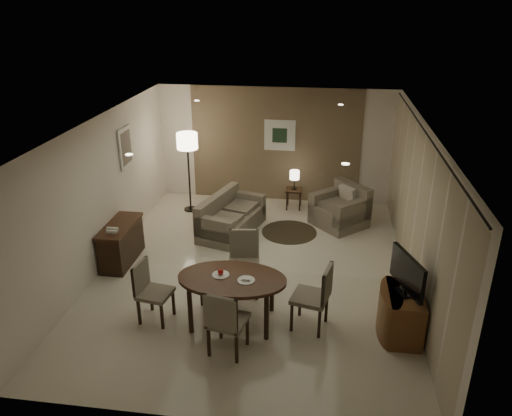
# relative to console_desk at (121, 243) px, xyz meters

# --- Properties ---
(room_shell) EXTENTS (5.50, 7.00, 2.70)m
(room_shell) POSITION_rel_console_desk_xyz_m (2.49, 0.40, 0.98)
(room_shell) COLOR beige
(room_shell) RESTS_ON ground
(taupe_accent) EXTENTS (3.96, 0.03, 2.70)m
(taupe_accent) POSITION_rel_console_desk_xyz_m (2.49, 3.48, 0.98)
(taupe_accent) COLOR #726347
(taupe_accent) RESTS_ON wall_back
(curtain_wall) EXTENTS (0.08, 6.70, 2.58)m
(curtain_wall) POSITION_rel_console_desk_xyz_m (5.17, 0.00, 0.95)
(curtain_wall) COLOR beige
(curtain_wall) RESTS_ON wall_right
(curtain_rod) EXTENTS (0.03, 6.80, 0.03)m
(curtain_rod) POSITION_rel_console_desk_xyz_m (5.17, 0.00, 2.27)
(curtain_rod) COLOR black
(curtain_rod) RESTS_ON wall_right
(art_back_frame) EXTENTS (0.72, 0.03, 0.72)m
(art_back_frame) POSITION_rel_console_desk_xyz_m (2.59, 3.46, 1.23)
(art_back_frame) COLOR silver
(art_back_frame) RESTS_ON wall_back
(art_back_canvas) EXTENTS (0.34, 0.01, 0.34)m
(art_back_canvas) POSITION_rel_console_desk_xyz_m (2.59, 3.44, 1.23)
(art_back_canvas) COLOR #1C341E
(art_back_canvas) RESTS_ON wall_back
(art_left_frame) EXTENTS (0.03, 0.60, 0.80)m
(art_left_frame) POSITION_rel_console_desk_xyz_m (-0.23, 1.20, 1.48)
(art_left_frame) COLOR silver
(art_left_frame) RESTS_ON wall_left
(art_left_canvas) EXTENTS (0.01, 0.46, 0.64)m
(art_left_canvas) POSITION_rel_console_desk_xyz_m (-0.21, 1.20, 1.48)
(art_left_canvas) COLOR gray
(art_left_canvas) RESTS_ON wall_left
(downlight_nl) EXTENTS (0.10, 0.10, 0.01)m
(downlight_nl) POSITION_rel_console_desk_xyz_m (1.09, -1.80, 2.31)
(downlight_nl) COLOR white
(downlight_nl) RESTS_ON ceiling
(downlight_nr) EXTENTS (0.10, 0.10, 0.01)m
(downlight_nr) POSITION_rel_console_desk_xyz_m (3.89, -1.80, 2.31)
(downlight_nr) COLOR white
(downlight_nr) RESTS_ON ceiling
(downlight_fl) EXTENTS (0.10, 0.10, 0.01)m
(downlight_fl) POSITION_rel_console_desk_xyz_m (1.09, 1.80, 2.31)
(downlight_fl) COLOR white
(downlight_fl) RESTS_ON ceiling
(downlight_fr) EXTENTS (0.10, 0.10, 0.01)m
(downlight_fr) POSITION_rel_console_desk_xyz_m (3.89, 1.80, 2.31)
(downlight_fr) COLOR white
(downlight_fr) RESTS_ON ceiling
(console_desk) EXTENTS (0.48, 1.20, 0.75)m
(console_desk) POSITION_rel_console_desk_xyz_m (0.00, 0.00, 0.00)
(console_desk) COLOR #432315
(console_desk) RESTS_ON floor
(telephone) EXTENTS (0.20, 0.14, 0.09)m
(telephone) POSITION_rel_console_desk_xyz_m (0.00, -0.30, 0.43)
(telephone) COLOR white
(telephone) RESTS_ON console_desk
(tv_cabinet) EXTENTS (0.48, 0.90, 0.70)m
(tv_cabinet) POSITION_rel_console_desk_xyz_m (4.89, -1.50, -0.03)
(tv_cabinet) COLOR brown
(tv_cabinet) RESTS_ON floor
(flat_tv) EXTENTS (0.36, 0.85, 0.60)m
(flat_tv) POSITION_rel_console_desk_xyz_m (4.87, -1.50, 0.65)
(flat_tv) COLOR black
(flat_tv) RESTS_ON tv_cabinet
(dining_table) EXTENTS (1.63, 1.02, 0.76)m
(dining_table) POSITION_rel_console_desk_xyz_m (2.37, -1.54, 0.01)
(dining_table) COLOR #432315
(dining_table) RESTS_ON floor
(chair_near) EXTENTS (0.59, 0.59, 1.03)m
(chair_near) POSITION_rel_console_desk_xyz_m (2.44, -2.22, 0.14)
(chair_near) COLOR gray
(chair_near) RESTS_ON floor
(chair_far) EXTENTS (0.58, 0.58, 1.06)m
(chair_far) POSITION_rel_console_desk_xyz_m (2.42, -0.74, 0.15)
(chair_far) COLOR gray
(chair_far) RESTS_ON floor
(chair_left) EXTENTS (0.53, 0.53, 0.96)m
(chair_left) POSITION_rel_console_desk_xyz_m (1.21, -1.66, 0.10)
(chair_left) COLOR gray
(chair_left) RESTS_ON floor
(chair_right) EXTENTS (0.61, 0.61, 1.05)m
(chair_right) POSITION_rel_console_desk_xyz_m (3.53, -1.51, 0.15)
(chair_right) COLOR gray
(chair_right) RESTS_ON floor
(plate_a) EXTENTS (0.26, 0.26, 0.02)m
(plate_a) POSITION_rel_console_desk_xyz_m (2.19, -1.49, 0.40)
(plate_a) COLOR white
(plate_a) RESTS_ON dining_table
(plate_b) EXTENTS (0.26, 0.26, 0.02)m
(plate_b) POSITION_rel_console_desk_xyz_m (2.59, -1.59, 0.40)
(plate_b) COLOR white
(plate_b) RESTS_ON dining_table
(fruit_apple) EXTENTS (0.09, 0.09, 0.09)m
(fruit_apple) POSITION_rel_console_desk_xyz_m (2.19, -1.49, 0.45)
(fruit_apple) COLOR #AF1714
(fruit_apple) RESTS_ON plate_a
(napkin) EXTENTS (0.12, 0.08, 0.03)m
(napkin) POSITION_rel_console_desk_xyz_m (2.59, -1.59, 0.42)
(napkin) COLOR white
(napkin) RESTS_ON plate_b
(round_rug) EXTENTS (1.16, 1.16, 0.01)m
(round_rug) POSITION_rel_console_desk_xyz_m (2.99, 1.66, -0.37)
(round_rug) COLOR #3B3121
(round_rug) RESTS_ON floor
(sofa) EXTENTS (1.84, 1.28, 0.79)m
(sofa) POSITION_rel_console_desk_xyz_m (1.79, 1.52, 0.02)
(sofa) COLOR gray
(sofa) RESTS_ON floor
(armchair) EXTENTS (1.36, 1.36, 0.88)m
(armchair) POSITION_rel_console_desk_xyz_m (4.02, 2.16, 0.06)
(armchair) COLOR gray
(armchair) RESTS_ON floor
(side_table) EXTENTS (0.37, 0.37, 0.47)m
(side_table) POSITION_rel_console_desk_xyz_m (2.99, 2.96, -0.14)
(side_table) COLOR black
(side_table) RESTS_ON floor
(table_lamp) EXTENTS (0.22, 0.22, 0.50)m
(table_lamp) POSITION_rel_console_desk_xyz_m (2.99, 2.96, 0.35)
(table_lamp) COLOR #FFEAC1
(table_lamp) RESTS_ON side_table
(floor_lamp) EXTENTS (0.46, 0.46, 1.82)m
(floor_lamp) POSITION_rel_console_desk_xyz_m (0.64, 2.53, 0.54)
(floor_lamp) COLOR #FFE5B7
(floor_lamp) RESTS_ON floor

